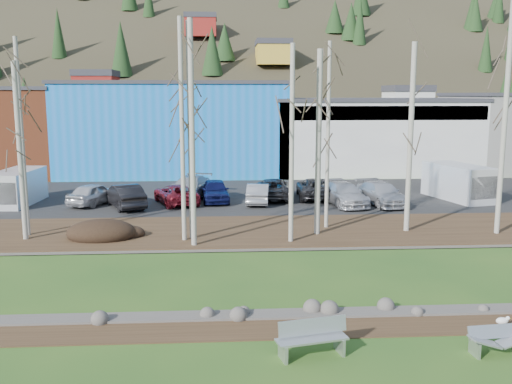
{
  "coord_description": "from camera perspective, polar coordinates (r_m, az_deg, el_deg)",
  "views": [
    {
      "loc": [
        -1.91,
        -14.54,
        7.18
      ],
      "look_at": [
        -0.23,
        12.58,
        2.5
      ],
      "focal_mm": 40.0,
      "sensor_mm": 36.0,
      "label": 1
    }
  ],
  "objects": [
    {
      "name": "car_9",
      "position": [
        38.76,
        1.77,
        0.34
      ],
      "size": [
        2.65,
        5.15,
        1.39
      ],
      "primitive_type": "imported",
      "rotation": [
        0.0,
        0.0,
        3.07
      ],
      "color": "#2A292C",
      "rests_on": "parking_lot"
    },
    {
      "name": "birch_9",
      "position": [
        31.01,
        23.68,
        7.58
      ],
      "size": [
        0.26,
        0.26,
        12.56
      ],
      "color": "beige",
      "rests_on": "far_bank"
    },
    {
      "name": "building_white",
      "position": [
        55.43,
        11.06,
        5.69
      ],
      "size": [
        18.36,
        12.24,
        6.8
      ],
      "color": "beige",
      "rests_on": "ground"
    },
    {
      "name": "birch_4",
      "position": [
        26.35,
        -6.41,
        5.69
      ],
      "size": [
        0.25,
        0.25,
        10.37
      ],
      "color": "beige",
      "rests_on": "far_bank"
    },
    {
      "name": "building_blue",
      "position": [
        53.78,
        -7.94,
        6.45
      ],
      "size": [
        20.4,
        12.24,
        8.3
      ],
      "color": "blue",
      "rests_on": "ground"
    },
    {
      "name": "parking_lot",
      "position": [
        40.22,
        -0.76,
        -0.41
      ],
      "size": [
        80.0,
        14.0,
        0.14
      ],
      "primitive_type": "cube",
      "color": "black",
      "rests_on": "ground"
    },
    {
      "name": "hillside",
      "position": [
        99.1,
        -2.5,
        15.74
      ],
      "size": [
        160.0,
        72.0,
        35.0
      ],
      "primitive_type": null,
      "color": "#2D281B",
      "rests_on": "ground"
    },
    {
      "name": "far_bank",
      "position": [
        29.96,
        0.22,
        -3.95
      ],
      "size": [
        80.0,
        7.0,
        0.15
      ],
      "primitive_type": "cube",
      "color": "#382616",
      "rests_on": "ground"
    },
    {
      "name": "car_3",
      "position": [
        38.87,
        -6.68,
        0.4
      ],
      "size": [
        3.41,
        5.59,
        1.51
      ],
      "primitive_type": "imported",
      "rotation": [
        0.0,
        0.0,
        -0.26
      ],
      "color": "#A4A8AC",
      "rests_on": "parking_lot"
    },
    {
      "name": "van_grey",
      "position": [
        39.82,
        -22.88,
        0.41
      ],
      "size": [
        2.43,
        5.13,
        2.18
      ],
      "rotation": [
        0.0,
        0.0,
        -0.07
      ],
      "color": "silver",
      "rests_on": "parking_lot"
    },
    {
      "name": "car_2",
      "position": [
        37.33,
        -8.01,
        -0.21
      ],
      "size": [
        3.53,
        5.01,
        1.27
      ],
      "primitive_type": "imported",
      "rotation": [
        0.0,
        0.0,
        3.49
      ],
      "color": "maroon",
      "rests_on": "parking_lot"
    },
    {
      "name": "far_bank_rocks",
      "position": [
        26.89,
        0.67,
        -5.72
      ],
      "size": [
        80.0,
        0.8,
        0.46
      ],
      "primitive_type": null,
      "color": "#47423D",
      "rests_on": "ground"
    },
    {
      "name": "van_white",
      "position": [
        40.77,
        19.77,
        0.91
      ],
      "size": [
        3.48,
        5.72,
        2.33
      ],
      "rotation": [
        0.0,
        0.0,
        0.25
      ],
      "color": "white",
      "rests_on": "parking_lot"
    },
    {
      "name": "birch_2",
      "position": [
        27.69,
        -6.56,
        5.94
      ],
      "size": [
        0.27,
        0.27,
        10.42
      ],
      "color": "beige",
      "rests_on": "far_bank"
    },
    {
      "name": "car_1",
      "position": [
        36.62,
        -12.98,
        -0.37
      ],
      "size": [
        3.32,
        4.8,
        1.5
      ],
      "primitive_type": "imported",
      "rotation": [
        0.0,
        0.0,
        3.57
      ],
      "color": "black",
      "rests_on": "parking_lot"
    },
    {
      "name": "car_0",
      "position": [
        38.16,
        -15.88,
        -0.16
      ],
      "size": [
        3.25,
        4.46,
        1.41
      ],
      "primitive_type": "imported",
      "rotation": [
        0.0,
        0.0,
        2.71
      ],
      "color": "silver",
      "rests_on": "parking_lot"
    },
    {
      "name": "near_bank_rocks",
      "position": [
        19.14,
        2.5,
        -12.27
      ],
      "size": [
        80.0,
        0.8,
        0.5
      ],
      "primitive_type": null,
      "color": "#47423D",
      "rests_on": "ground"
    },
    {
      "name": "river",
      "position": [
        22.98,
        1.42,
        -8.44
      ],
      "size": [
        80.0,
        8.0,
        0.9
      ],
      "primitive_type": null,
      "color": "black",
      "rests_on": "ground"
    },
    {
      "name": "birch_1",
      "position": [
        30.45,
        -22.37,
        4.99
      ],
      "size": [
        0.2,
        0.2,
        9.76
      ],
      "color": "beige",
      "rests_on": "far_bank"
    },
    {
      "name": "car_6",
      "position": [
        39.12,
        5.91,
        0.38
      ],
      "size": [
        2.65,
        5.15,
        1.39
      ],
      "primitive_type": "imported",
      "rotation": [
        0.0,
        0.0,
        3.07
      ],
      "color": "#2A292C",
      "rests_on": "parking_lot"
    },
    {
      "name": "birch_5",
      "position": [
        30.1,
        7.21,
        5.54
      ],
      "size": [
        0.2,
        0.2,
        9.7
      ],
      "color": "beige",
      "rests_on": "far_bank"
    },
    {
      "name": "seagull",
      "position": [
        19.83,
        23.44,
        -11.72
      ],
      "size": [
        0.47,
        0.22,
        0.34
      ],
      "rotation": [
        0.0,
        0.0,
        -0.2
      ],
      "color": "gold",
      "rests_on": "ground"
    },
    {
      "name": "birch_0",
      "position": [
        29.64,
        -22.55,
        3.73
      ],
      "size": [
        0.24,
        0.24,
        8.59
      ],
      "color": "beige",
      "rests_on": "far_bank"
    },
    {
      "name": "birch_3",
      "position": [
        27.36,
        -7.4,
        6.02
      ],
      "size": [
        0.21,
        0.21,
        10.56
      ],
      "color": "beige",
      "rests_on": "far_bank"
    },
    {
      "name": "dirt_strip",
      "position": [
        18.22,
        2.84,
        -13.4
      ],
      "size": [
        80.0,
        1.8,
        0.03
      ],
      "primitive_type": "cube",
      "color": "#382616",
      "rests_on": "ground"
    },
    {
      "name": "car_4",
      "position": [
        37.84,
        -4.1,
        0.14
      ],
      "size": [
        2.01,
        4.36,
        1.45
      ],
      "primitive_type": "imported",
      "rotation": [
        0.0,
        0.0,
        0.07
      ],
      "color": "#12174F",
      "rests_on": "parking_lot"
    },
    {
      "name": "birch_7",
      "position": [
        28.6,
        6.27,
        4.83
      ],
      "size": [
        0.28,
        0.28,
        9.19
      ],
      "color": "beige",
      "rests_on": "far_bank"
    },
    {
      "name": "ground",
      "position": [
        16.33,
        3.69,
        -16.33
      ],
      "size": [
        200.0,
        200.0,
        0.0
      ],
      "primitive_type": "plane",
      "color": "#244D19",
      "rests_on": "ground"
    },
    {
      "name": "dirt_mound",
      "position": [
        29.28,
        -15.21,
        -3.79
      ],
      "size": [
        3.42,
        2.41,
        0.67
      ],
      "primitive_type": "ellipsoid",
      "color": "black",
      "rests_on": "far_bank"
    },
    {
      "name": "car_8",
      "position": [
        37.03,
        8.77,
        -0.19
      ],
      "size": [
        2.85,
        5.17,
        1.42
      ],
      "primitive_type": "imported",
      "rotation": [
        0.0,
        0.0,
        0.18
      ],
      "color": "silver",
      "rests_on": "parking_lot"
    },
    {
      "name": "bench_damaged",
      "position": [
        17.82,
        23.07,
        -13.45
      ],
      "size": [
        1.77,
        0.73,
        0.77
      ],
      "rotation": [
        0.0,
        0.0,
        0.09
      ],
      "color": "silver",
      "rests_on": "ground"
    },
    {
      "name": "birch_8",
      "position": [
        30.11,
        15.18,
        5.17
      ],
      "size": [
        0.27,
        0.27,
        9.59
      ],
      "color": "beige",
      "rests_on": "far_bank"
    },
    {
      "name": "birch_6",
      "position": [
        26.97,
        3.6,
        4.73
      ],
      "size": [
        0.22,
        0.22,
        9.34
      ],
      "color": "beige",
      "rests_on": "far_bank"
    },
    {
      "name": "bench_intact",
      "position": [
        16.37,
        5.62,
        -14.34
      ],
      "size": [
        2.09,
        1.02,
        1.01
      ],
      "rotation": [
        0.0,
        0.0,
        0.22
      ],
      "color": "silver",
      "rests_on": "ground"
    },
    {
      "name": "car_5",
      "position": [
        37.13,
        0.23,
        -0.13
      ],
      "size": [
        1.82,
        4.11,
        1.31
      ],
      "primitive_type": "imported",
      "rotation": [
        0.0,
        0.0,
        3.03
      ],
      "color": "#AEAEB0",
      "rests_on": "parking_lot"
    },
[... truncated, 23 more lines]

